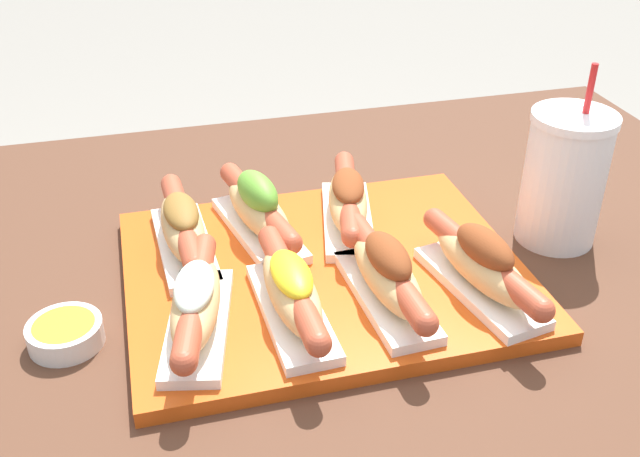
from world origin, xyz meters
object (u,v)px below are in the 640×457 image
(hot_dog_1, at_px, (292,291))
(sauce_bowl, at_px, (65,333))
(hot_dog_0, at_px, (196,304))
(hot_dog_6, at_px, (348,201))
(hot_dog_5, at_px, (258,209))
(hot_dog_3, at_px, (483,265))
(drink_cup, at_px, (564,178))
(serving_tray, at_px, (324,273))
(hot_dog_2, at_px, (387,274))
(hot_dog_4, at_px, (183,227))

(hot_dog_1, height_order, sauce_bowl, hot_dog_1)
(hot_dog_0, height_order, hot_dog_6, hot_dog_6)
(hot_dog_5, height_order, hot_dog_6, hot_dog_5)
(hot_dog_1, height_order, hot_dog_6, hot_dog_6)
(hot_dog_1, distance_m, hot_dog_3, 0.21)
(hot_dog_1, distance_m, drink_cup, 0.38)
(serving_tray, distance_m, hot_dog_3, 0.18)
(hot_dog_1, bearing_deg, hot_dog_3, -2.36)
(hot_dog_0, distance_m, hot_dog_2, 0.20)
(hot_dog_2, height_order, hot_dog_4, hot_dog_2)
(serving_tray, bearing_deg, hot_dog_2, -59.15)
(hot_dog_1, bearing_deg, hot_dog_4, 121.32)
(hot_dog_1, bearing_deg, drink_cup, 14.89)
(serving_tray, distance_m, hot_dog_4, 0.18)
(hot_dog_3, xyz_separation_m, sauce_bowl, (-0.44, 0.05, -0.04))
(hot_dog_2, distance_m, hot_dog_3, 0.11)
(serving_tray, relative_size, hot_dog_6, 2.11)
(hot_dog_1, height_order, hot_dog_2, hot_dog_2)
(hot_dog_3, bearing_deg, drink_cup, 34.40)
(sauce_bowl, bearing_deg, drink_cup, 5.63)
(hot_dog_5, relative_size, drink_cup, 0.94)
(hot_dog_1, height_order, hot_dog_5, hot_dog_5)
(hot_dog_3, distance_m, hot_dog_5, 0.28)
(drink_cup, bearing_deg, hot_dog_6, 164.53)
(serving_tray, bearing_deg, drink_cup, 2.77)
(hot_dog_2, xyz_separation_m, hot_dog_5, (-0.11, 0.17, 0.00))
(serving_tray, bearing_deg, hot_dog_3, -30.66)
(hot_dog_0, bearing_deg, sauce_bowl, 165.77)
(hot_dog_0, relative_size, hot_dog_1, 0.98)
(hot_dog_3, xyz_separation_m, hot_dog_4, (-0.31, 0.17, -0.00))
(hot_dog_5, xyz_separation_m, hot_dog_6, (0.11, -0.01, -0.00))
(hot_dog_3, distance_m, sauce_bowl, 0.45)
(hot_dog_4, relative_size, hot_dog_6, 1.02)
(hot_dog_0, bearing_deg, hot_dog_3, -2.38)
(hot_dog_3, height_order, hot_dog_5, hot_dog_5)
(hot_dog_3, relative_size, drink_cup, 0.95)
(hot_dog_3, xyz_separation_m, hot_dog_6, (-0.10, 0.18, -0.00))
(hot_dog_0, distance_m, hot_dog_3, 0.31)
(hot_dog_2, bearing_deg, hot_dog_1, -178.75)
(hot_dog_2, xyz_separation_m, drink_cup, (0.26, 0.10, 0.03))
(drink_cup, bearing_deg, serving_tray, -177.23)
(hot_dog_5, bearing_deg, hot_dog_2, -57.87)
(serving_tray, xyz_separation_m, hot_dog_6, (0.05, 0.09, 0.04))
(serving_tray, xyz_separation_m, hot_dog_4, (-0.15, 0.08, 0.04))
(hot_dog_1, distance_m, hot_dog_4, 0.19)
(hot_dog_1, distance_m, hot_dog_2, 0.11)
(serving_tray, xyz_separation_m, sauce_bowl, (-0.29, -0.04, 0.01))
(hot_dog_6, relative_size, sauce_bowl, 2.77)
(hot_dog_2, distance_m, drink_cup, 0.28)
(hot_dog_0, height_order, sauce_bowl, hot_dog_0)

